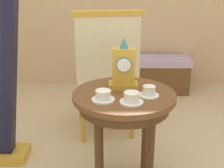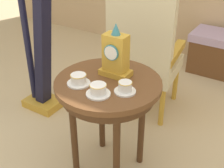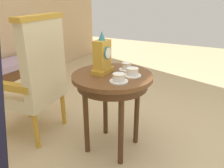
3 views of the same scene
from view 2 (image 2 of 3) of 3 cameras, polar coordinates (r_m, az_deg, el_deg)
The scene contains 7 objects.
side_table at distance 1.92m, azimuth -0.70°, elevation -1.72°, with size 0.65×0.65×0.69m.
teacup_left at distance 1.84m, azimuth -6.11°, elevation 0.79°, with size 0.14×0.14×0.06m.
teacup_right at distance 1.73m, azimuth -2.54°, elevation -1.09°, with size 0.14×0.14×0.07m.
teacup_center at distance 1.76m, azimuth 2.40°, elevation -0.65°, with size 0.12×0.12×0.07m.
mantel_clock at distance 1.89m, azimuth 0.66°, elevation 5.25°, with size 0.19×0.11×0.34m.
armchair at distance 2.55m, azimuth 5.80°, elevation 6.12°, with size 0.61×0.60×1.14m.
harp at distance 2.61m, azimuth -13.41°, elevation 9.07°, with size 0.40×0.24×1.78m.
Camera 2 is at (0.93, -1.27, 1.62)m, focal length 50.20 mm.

